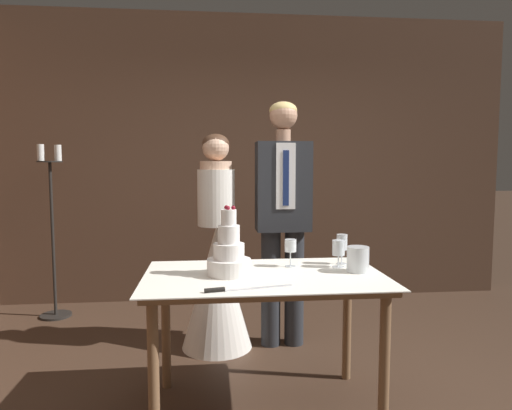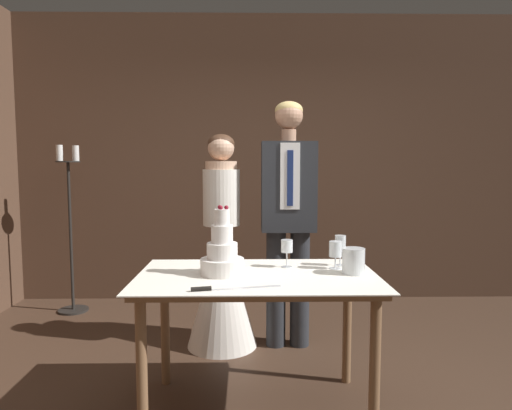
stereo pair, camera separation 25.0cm
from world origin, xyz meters
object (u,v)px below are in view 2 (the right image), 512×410
at_px(cake_table, 257,291).
at_px(candle_stand, 71,234).
at_px(hurricane_candle, 353,262).
at_px(groom, 288,211).
at_px(wine_glass_near, 287,247).
at_px(bride, 222,270).
at_px(tiered_cake, 222,254).
at_px(wine_glass_middle, 335,251).
at_px(cake_knife, 219,288).
at_px(wine_glass_far, 340,244).

height_order(cake_table, candle_stand, candle_stand).
xyz_separation_m(hurricane_candle, groom, (-0.29, 0.92, 0.19)).
bearing_deg(wine_glass_near, bride, 120.05).
bearing_deg(wine_glass_near, tiered_cake, -156.02).
bearing_deg(candle_stand, wine_glass_near, -39.95).
bearing_deg(wine_glass_near, hurricane_candle, -25.05).
height_order(wine_glass_middle, groom, groom).
relative_size(cake_knife, candle_stand, 0.28).
height_order(groom, candle_stand, groom).
bearing_deg(wine_glass_middle, tiered_cake, -169.47).
distance_m(tiered_cake, cake_knife, 0.34).
distance_m(wine_glass_far, bride, 1.10).
bearing_deg(wine_glass_near, wine_glass_middle, -9.05).
xyz_separation_m(wine_glass_middle, bride, (-0.72, 0.80, -0.30)).
distance_m(wine_glass_near, wine_glass_middle, 0.29).
distance_m(cake_table, wine_glass_middle, 0.53).
relative_size(cake_table, hurricane_candle, 9.20).
bearing_deg(wine_glass_far, cake_knife, -143.23).
bearing_deg(cake_knife, hurricane_candle, 11.49).
bearing_deg(bride, cake_table, -74.71).
xyz_separation_m(cake_knife, wine_glass_far, (0.71, 0.53, 0.12)).
distance_m(tiered_cake, wine_glass_near, 0.42).
distance_m(wine_glass_far, candle_stand, 2.74).
height_order(wine_glass_middle, hurricane_candle, wine_glass_middle).
xyz_separation_m(cake_table, tiered_cake, (-0.20, 0.01, 0.21)).
distance_m(cake_knife, wine_glass_far, 0.89).
bearing_deg(candle_stand, cake_knife, -53.68).
height_order(wine_glass_near, groom, groom).
xyz_separation_m(tiered_cake, wine_glass_far, (0.71, 0.21, 0.02)).
xyz_separation_m(cake_table, hurricane_candle, (0.54, 0.01, 0.16)).
relative_size(wine_glass_far, bride, 0.11).
bearing_deg(candle_stand, cake_table, -45.80).
bearing_deg(cake_table, candle_stand, 134.20).
distance_m(cake_table, cake_knife, 0.38).
bearing_deg(wine_glass_near, cake_knife, -127.59).
relative_size(cake_knife, bride, 0.27).
bearing_deg(tiered_cake, wine_glass_far, 16.31).
height_order(hurricane_candle, groom, groom).
bearing_deg(wine_glass_middle, cake_table, -163.89).
xyz_separation_m(cake_knife, groom, (0.45, 1.24, 0.26)).
distance_m(cake_knife, wine_glass_near, 0.63).
relative_size(wine_glass_middle, bride, 0.10).
bearing_deg(bride, wine_glass_far, -42.99).
bearing_deg(candle_stand, wine_glass_far, -34.88).
bearing_deg(cake_knife, cake_table, 45.81).
xyz_separation_m(cake_knife, hurricane_candle, (0.74, 0.32, 0.06)).
xyz_separation_m(bride, candle_stand, (-1.48, 0.85, 0.15)).
height_order(cake_knife, bride, bride).
relative_size(wine_glass_far, candle_stand, 0.12).
xyz_separation_m(cake_knife, wine_glass_middle, (0.66, 0.44, 0.10)).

